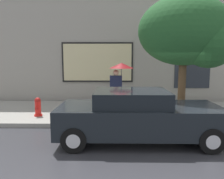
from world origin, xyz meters
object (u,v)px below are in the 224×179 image
fire_hydrant (38,107)px  street_tree (189,33)px  parked_car (138,116)px  pedestrian_with_umbrella (120,73)px

fire_hydrant → street_tree: (5.46, -0.32, 2.68)m
parked_car → pedestrian_with_umbrella: (-0.46, 3.06, 1.01)m
fire_hydrant → street_tree: 6.09m
fire_hydrant → pedestrian_with_umbrella: (3.10, 0.96, 1.24)m
pedestrian_with_umbrella → street_tree: size_ratio=0.46×
parked_car → street_tree: size_ratio=1.04×
parked_car → street_tree: 3.57m
fire_hydrant → street_tree: size_ratio=0.16×
fire_hydrant → street_tree: street_tree is taller
parked_car → street_tree: bearing=43.0°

